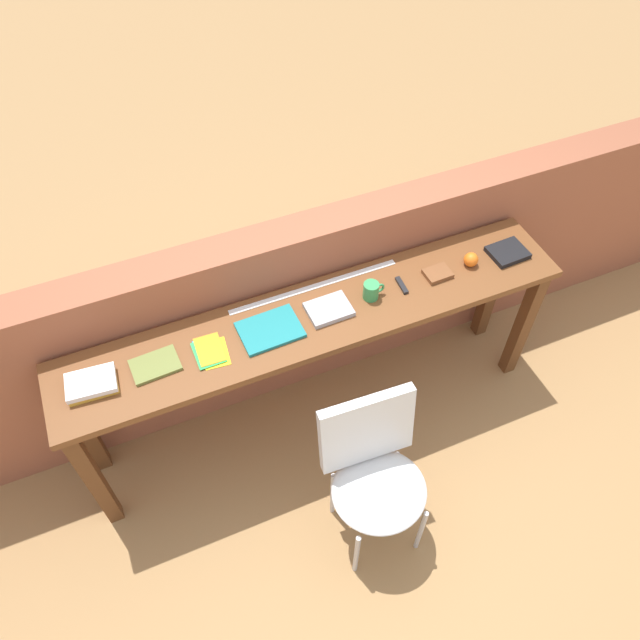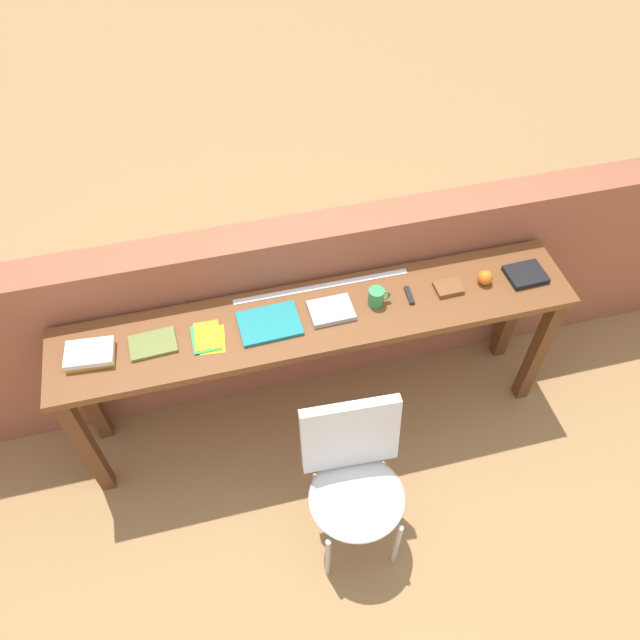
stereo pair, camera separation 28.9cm
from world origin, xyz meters
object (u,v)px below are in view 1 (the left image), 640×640
(book_open_centre, at_px, (270,330))
(sports_ball_small, at_px, (471,260))
(book_stack_leftmost, at_px, (92,384))
(magazine_cycling, at_px, (155,365))
(chair_white_moulded, at_px, (375,470))
(mug, at_px, (371,291))
(pamphlet_pile_colourful, at_px, (210,351))
(book_repair_rightmost, at_px, (508,252))
(multitool_folded, at_px, (402,285))
(leather_journal_brown, at_px, (438,274))

(book_open_centre, height_order, sports_ball_small, sports_ball_small)
(book_stack_leftmost, bearing_deg, magazine_cycling, 0.85)
(chair_white_moulded, distance_m, mug, 0.83)
(pamphlet_pile_colourful, relative_size, book_repair_rightmost, 1.05)
(book_open_centre, bearing_deg, multitool_folded, -1.03)
(mug, bearing_deg, chair_white_moulded, -112.77)
(pamphlet_pile_colourful, relative_size, multitool_folded, 1.78)
(book_open_centre, relative_size, sports_ball_small, 3.86)
(pamphlet_pile_colourful, xyz_separation_m, book_open_centre, (0.29, 0.01, 0.00))
(book_repair_rightmost, bearing_deg, mug, 176.97)
(book_stack_leftmost, height_order, multitool_folded, book_stack_leftmost)
(sports_ball_small, bearing_deg, chair_white_moulded, -141.13)
(book_stack_leftmost, relative_size, leather_journal_brown, 1.71)
(leather_journal_brown, relative_size, sports_ball_small, 1.78)
(book_open_centre, bearing_deg, sports_ball_small, -1.47)
(magazine_cycling, relative_size, multitool_folded, 1.90)
(pamphlet_pile_colourful, height_order, multitool_folded, multitool_folded)
(multitool_folded, height_order, leather_journal_brown, leather_journal_brown)
(book_open_centre, bearing_deg, book_repair_rightmost, -2.01)
(chair_white_moulded, height_order, sports_ball_small, sports_ball_small)
(book_stack_leftmost, height_order, pamphlet_pile_colourful, book_stack_leftmost)
(chair_white_moulded, relative_size, sports_ball_small, 12.22)
(sports_ball_small, bearing_deg, leather_journal_brown, -179.87)
(book_stack_leftmost, bearing_deg, book_open_centre, -0.44)
(chair_white_moulded, relative_size, book_open_centre, 3.17)
(book_repair_rightmost, bearing_deg, leather_journal_brown, 176.28)
(leather_journal_brown, bearing_deg, mug, 178.62)
(chair_white_moulded, height_order, book_stack_leftmost, book_stack_leftmost)
(book_stack_leftmost, bearing_deg, sports_ball_small, 0.07)
(magazine_cycling, xyz_separation_m, book_open_centre, (0.53, -0.01, 0.00))
(magazine_cycling, xyz_separation_m, pamphlet_pile_colourful, (0.25, -0.02, -0.00))
(multitool_folded, xyz_separation_m, sports_ball_small, (0.39, -0.00, 0.03))
(chair_white_moulded, distance_m, book_open_centre, 0.79)
(book_open_centre, xyz_separation_m, sports_ball_small, (1.07, 0.01, 0.03))
(mug, distance_m, multitool_folded, 0.17)
(pamphlet_pile_colourful, xyz_separation_m, sports_ball_small, (1.36, 0.02, 0.03))
(mug, distance_m, sports_ball_small, 0.55)
(mug, height_order, leather_journal_brown, mug)
(chair_white_moulded, distance_m, pamphlet_pile_colourful, 0.91)
(book_stack_leftmost, distance_m, sports_ball_small, 1.88)
(leather_journal_brown, bearing_deg, chair_white_moulded, -135.36)
(book_stack_leftmost, distance_m, multitool_folded, 1.50)
(book_repair_rightmost, bearing_deg, pamphlet_pile_colourful, 177.99)
(magazine_cycling, bearing_deg, sports_ball_small, -3.02)
(pamphlet_pile_colourful, relative_size, mug, 1.78)
(multitool_folded, xyz_separation_m, book_repair_rightmost, (0.60, -0.01, 0.01))
(leather_journal_brown, bearing_deg, multitool_folded, 177.79)
(pamphlet_pile_colourful, relative_size, book_open_centre, 0.69)
(mug, relative_size, sports_ball_small, 1.51)
(pamphlet_pile_colourful, height_order, mug, mug)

